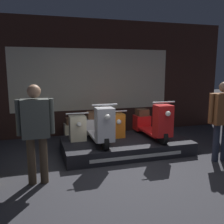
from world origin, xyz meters
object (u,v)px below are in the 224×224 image
(person_left_browsing, at_px, (36,127))
(scooter_display_left, at_px, (99,126))
(person_right_browsing, at_px, (222,115))
(scooter_display_right, at_px, (152,123))
(scooter_backrow_0, at_px, (75,132))
(scooter_backrow_1, at_px, (110,129))

(person_left_browsing, bearing_deg, scooter_display_left, 39.19)
(scooter_display_left, height_order, person_right_browsing, person_right_browsing)
(scooter_display_right, bearing_deg, scooter_backrow_0, 154.42)
(scooter_display_right, bearing_deg, scooter_backrow_1, 133.90)
(scooter_display_left, relative_size, scooter_backrow_0, 1.00)
(scooter_display_left, relative_size, scooter_display_right, 1.00)
(scooter_display_left, distance_m, person_left_browsing, 1.67)
(person_right_browsing, bearing_deg, scooter_display_left, 155.58)
(scooter_display_right, bearing_deg, person_right_browsing, -45.29)
(scooter_display_right, height_order, scooter_backrow_1, scooter_display_right)
(scooter_display_left, height_order, scooter_backrow_1, scooter_display_left)
(scooter_display_right, bearing_deg, scooter_display_left, 180.00)
(scooter_backrow_0, xyz_separation_m, person_left_browsing, (-0.87, -1.84, 0.60))
(scooter_backrow_0, bearing_deg, person_right_browsing, -34.27)
(scooter_backrow_0, bearing_deg, person_left_browsing, -115.25)
(scooter_backrow_0, height_order, person_left_browsing, person_left_browsing)
(scooter_backrow_1, xyz_separation_m, person_left_browsing, (-1.76, -1.84, 0.60))
(scooter_display_right, xyz_separation_m, scooter_backrow_0, (-1.67, 0.80, -0.28))
(scooter_display_right, relative_size, scooter_backrow_0, 1.00)
(person_right_browsing, bearing_deg, scooter_backrow_0, 145.73)
(scooter_backrow_1, bearing_deg, scooter_backrow_0, 180.00)
(scooter_backrow_1, distance_m, person_right_browsing, 2.64)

